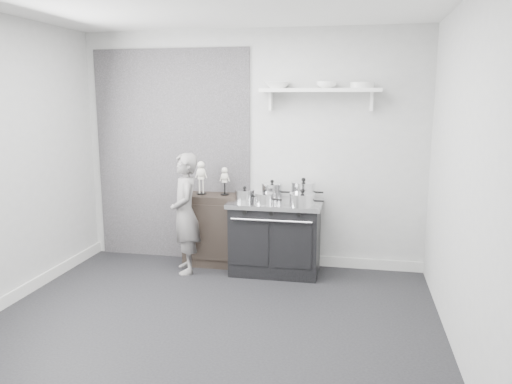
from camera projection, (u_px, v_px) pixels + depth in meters
The scene contains 16 objects.
ground at pixel (207, 327), 4.30m from camera, with size 4.00×4.00×0.00m, color black.
room_shell at pixel (199, 135), 4.15m from camera, with size 4.02×3.62×2.71m.
wall_shelf at pixel (320, 91), 5.38m from camera, with size 1.30×0.26×0.24m.
stove at pixel (275, 237), 5.57m from camera, with size 1.02×0.64×0.82m.
side_cabinet at pixel (213, 229), 5.85m from camera, with size 0.64×0.38×0.84m, color black.
child at pixel (185, 213), 5.54m from camera, with size 0.49×0.32×1.35m, color slate.
pot_front_left at pixel (245, 195), 5.48m from camera, with size 0.30×0.22×0.17m.
pot_back_left at pixel (272, 191), 5.62m from camera, with size 0.32×0.24×0.22m.
pot_back_right at pixel (303, 191), 5.53m from camera, with size 0.36×0.27×0.26m.
pot_front_right at pixel (303, 200), 5.24m from camera, with size 0.36×0.28×0.19m.
pot_front_center at pixel (264, 198), 5.35m from camera, with size 0.29×0.21×0.16m.
skeleton_full at pixel (201, 175), 5.76m from camera, with size 0.12×0.08×0.44m, color silver, non-canonical shape.
skeleton_torso at pixel (225, 179), 5.71m from camera, with size 0.10×0.07×0.37m, color silver, non-canonical shape.
bowl_large at pixel (277, 85), 5.45m from camera, with size 0.28×0.28×0.07m, color white.
bowl_small at pixel (327, 85), 5.35m from camera, with size 0.22×0.22×0.07m, color white.
plate_stack at pixel (362, 85), 5.28m from camera, with size 0.25×0.25×0.06m, color silver.
Camera 1 is at (1.20, -3.84, 1.95)m, focal length 35.00 mm.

